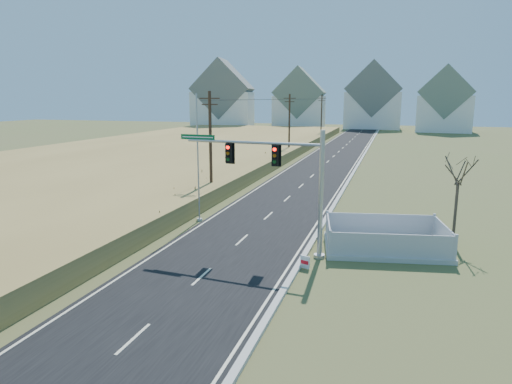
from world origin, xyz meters
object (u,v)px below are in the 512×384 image
object	(u,v)px
open_sign	(305,262)
flagpole	(198,172)
bare_tree	(459,169)
fence_enclosure	(385,244)
traffic_signal_mast	(287,178)

from	to	relation	value
open_sign	flagpole	size ratio (longest dim) A/B	0.08
bare_tree	open_sign	bearing A→B (deg)	-139.53
fence_enclosure	flagpole	bearing A→B (deg)	158.36
traffic_signal_mast	open_sign	xyz separation A→B (m)	(1.41, -1.97, -3.89)
traffic_signal_mast	bare_tree	world-z (taller)	traffic_signal_mast
fence_enclosure	flagpole	distance (m)	13.20
traffic_signal_mast	flagpole	size ratio (longest dim) A/B	0.98
fence_enclosure	open_sign	xyz separation A→B (m)	(-3.76, -4.34, 0.06)
traffic_signal_mast	fence_enclosure	size ratio (longest dim) A/B	1.16
traffic_signal_mast	flagpole	bearing A→B (deg)	151.19
fence_enclosure	bare_tree	size ratio (longest dim) A/B	1.32
traffic_signal_mast	open_sign	world-z (taller)	traffic_signal_mast
flagpole	bare_tree	world-z (taller)	flagpole
flagpole	bare_tree	distance (m)	16.41
fence_enclosure	bare_tree	world-z (taller)	bare_tree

